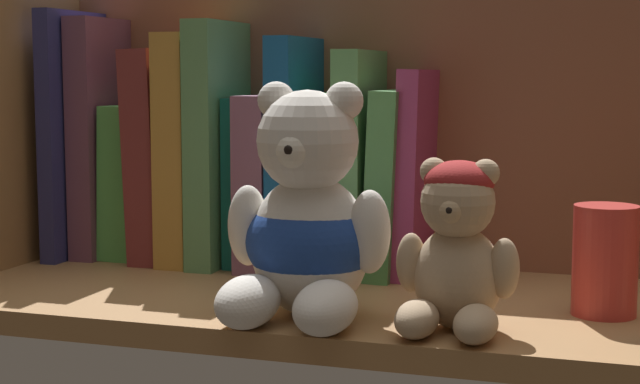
{
  "coord_description": "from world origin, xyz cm",
  "views": [
    {
      "loc": [
        22.19,
        -79.54,
        20.48
      ],
      "look_at": [
        -3.95,
        0.0,
        10.64
      ],
      "focal_mm": 55.88,
      "sensor_mm": 36.0,
      "label": 1
    }
  ],
  "objects": [
    {
      "name": "book_3",
      "position": [
        -23.96,
        10.87,
        12.49
      ],
      "size": [
        3.9,
        12.3,
        21.08
      ],
      "primitive_type": "cube",
      "rotation": [
        0.0,
        -0.03,
        0.0
      ],
      "color": "maroon",
      "rests_on": "shelf_board"
    },
    {
      "name": "book_12",
      "position": [
        2.1,
        10.87,
        11.51
      ],
      "size": [
        2.45,
        11.47,
        19.05
      ],
      "primitive_type": "cube",
      "rotation": [
        0.0,
        0.02,
        0.0
      ],
      "color": "#933060",
      "rests_on": "shelf_board"
    },
    {
      "name": "teddy_bear_smaller",
      "position": [
        9.45,
        -9.15,
        7.95
      ],
      "size": [
        9.13,
        9.26,
        12.55
      ],
      "color": "tan",
      "rests_on": "shelf_board"
    },
    {
      "name": "book_8",
      "position": [
        -9.48,
        10.87,
        13.01
      ],
      "size": [
        2.44,
        13.6,
        22.02
      ],
      "primitive_type": "cube",
      "color": "#16528A",
      "rests_on": "shelf_board"
    },
    {
      "name": "book_9",
      "position": [
        -6.31,
        10.87,
        10.41
      ],
      "size": [
        3.47,
        9.55,
        16.81
      ],
      "primitive_type": "cube",
      "color": "#1A7B18",
      "rests_on": "shelf_board"
    },
    {
      "name": "book_6",
      "position": [
        -14.99,
        10.87,
        10.16
      ],
      "size": [
        1.67,
        9.57,
        16.32
      ],
      "primitive_type": "cube",
      "color": "#166B61",
      "rests_on": "shelf_board"
    },
    {
      "name": "book_1",
      "position": [
        -30.86,
        10.87,
        14.1
      ],
      "size": [
        2.67,
        10.84,
        24.21
      ],
      "primitive_type": "cube",
      "color": "#704258",
      "rests_on": "shelf_board"
    },
    {
      "name": "teddy_bear_larger",
      "position": [
        -2.16,
        -8.62,
        9.08
      ],
      "size": [
        13.05,
        13.56,
        18.02
      ],
      "color": "white",
      "rests_on": "shelf_board"
    },
    {
      "name": "book_10",
      "position": [
        -3.1,
        10.87,
        12.38
      ],
      "size": [
        2.52,
        13.55,
        20.76
      ],
      "primitive_type": "cube",
      "color": "#518D50",
      "rests_on": "shelf_board"
    },
    {
      "name": "book_7",
      "position": [
        -12.43,
        10.87,
        10.3
      ],
      "size": [
        3.11,
        13.53,
        16.62
      ],
      "primitive_type": "cube",
      "rotation": [
        0.0,
        -0.0,
        0.0
      ],
      "color": "#825169",
      "rests_on": "shelf_board"
    },
    {
      "name": "book_2",
      "position": [
        -27.54,
        10.87,
        9.71
      ],
      "size": [
        4.0,
        9.04,
        15.53
      ],
      "primitive_type": "cube",
      "rotation": [
        0.0,
        0.03,
        0.0
      ],
      "color": "#54B052",
      "rests_on": "shelf_board"
    },
    {
      "name": "book_0",
      "position": [
        -33.24,
        10.87,
        14.45
      ],
      "size": [
        1.72,
        14.98,
        24.9
      ],
      "primitive_type": "cube",
      "rotation": [
        0.0,
        -0.0,
        0.0
      ],
      "color": "navy",
      "rests_on": "shelf_board"
    },
    {
      "name": "shelf_back_panel",
      "position": [
        0.0,
        14.95,
        14.21
      ],
      "size": [
        73.56,
        1.2,
        28.42
      ],
      "primitive_type": "cube",
      "color": "brown",
      "rests_on": "ground"
    },
    {
      "name": "book_11",
      "position": [
        -0.36,
        10.87,
        10.55
      ],
      "size": [
        3.19,
        13.43,
        17.19
      ],
      "primitive_type": "cube",
      "rotation": [
        0.0,
        0.04,
        0.0
      ],
      "color": "#407C3E",
      "rests_on": "shelf_board"
    },
    {
      "name": "book_4",
      "position": [
        -20.58,
        10.87,
        13.24
      ],
      "size": [
        3.14,
        13.12,
        22.47
      ],
      "primitive_type": "cube",
      "color": "gold",
      "rests_on": "shelf_board"
    },
    {
      "name": "pillar_candle",
      "position": [
        19.51,
        -0.92,
        6.29
      ],
      "size": [
        4.97,
        4.97,
        8.58
      ],
      "primitive_type": "cylinder",
      "color": "#C63833",
      "rests_on": "shelf_board"
    },
    {
      "name": "shelf_board",
      "position": [
        0.0,
        0.0,
        1.0
      ],
      "size": [
        71.16,
        28.69,
        2.0
      ],
      "primitive_type": "cube",
      "color": "#9E7042",
      "rests_on": "ground"
    },
    {
      "name": "book_5",
      "position": [
        -17.42,
        10.87,
        13.82
      ],
      "size": [
        2.75,
        13.76,
        23.64
      ],
      "primitive_type": "cube",
      "color": "#5C955B",
      "rests_on": "shelf_board"
    }
  ]
}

